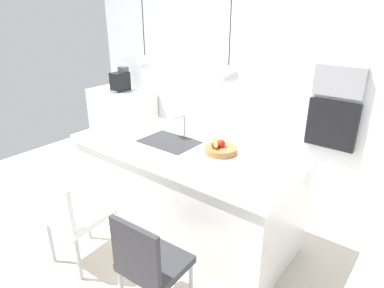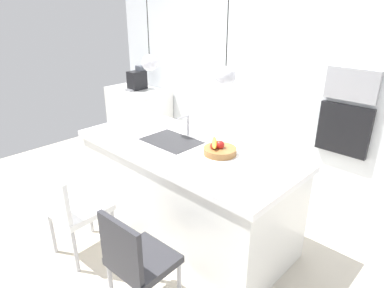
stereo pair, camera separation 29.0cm
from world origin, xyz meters
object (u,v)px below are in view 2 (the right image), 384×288
Objects in this scene: fruit_bowl at (219,149)px; chair_middle at (136,259)px; oven at (344,129)px; coffee_machine at (137,80)px; chair_near at (73,208)px; microwave at (352,85)px.

fruit_bowl is 1.18m from chair_middle.
fruit_bowl is 0.54× the size of oven.
coffee_machine reaches higher than chair_middle.
chair_near is (-0.82, -1.06, -0.49)m from fruit_bowl.
fruit_bowl is 0.79× the size of coffee_machine.
fruit_bowl is at bearing -110.20° from microwave.
chair_near reaches higher than chair_middle.
chair_near is 0.93m from chair_middle.
coffee_machine reaches higher than fruit_bowl.
microwave is 0.50m from oven.
microwave is at bearing 61.84° from chair_near.
oven is 2.63m from chair_middle.
chair_middle is at bearing -38.27° from coffee_machine.
coffee_machine is at bearing -174.85° from microwave.
microwave is 0.61× the size of chair_near.
chair_near is 1.00× the size of chair_middle.
chair_middle is (2.86, -2.25, -0.56)m from coffee_machine.
fruit_bowl is 3.00m from coffee_machine.
chair_middle is at bearing -84.09° from fruit_bowl.
microwave is (0.55, 1.49, 0.43)m from fruit_bowl.
fruit_bowl is 0.56× the size of microwave.
chair_near is at bearing -127.61° from fruit_bowl.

